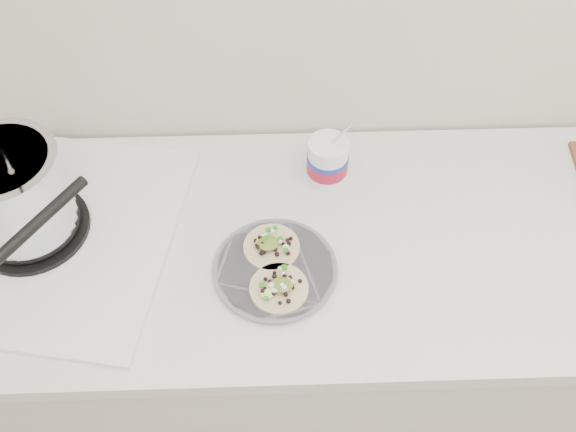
{
  "coord_description": "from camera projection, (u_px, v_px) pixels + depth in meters",
  "views": [
    {
      "loc": [
        -0.2,
        0.59,
        2.03
      ],
      "look_at": [
        -0.17,
        1.43,
        0.96
      ],
      "focal_mm": 40.0,
      "sensor_mm": 36.0,
      "label": 1
    }
  ],
  "objects": [
    {
      "name": "counter",
      "position": [
        350.0,
        329.0,
        1.76
      ],
      "size": [
        2.44,
        0.66,
        0.9
      ],
      "color": "silver",
      "rests_on": "ground"
    },
    {
      "name": "stove",
      "position": [
        21.0,
        207.0,
        1.33
      ],
      "size": [
        0.69,
        0.66,
        0.29
      ],
      "rotation": [
        0.0,
        0.0,
        -0.18
      ],
      "color": "silver",
      "rests_on": "counter"
    },
    {
      "name": "taco_plate",
      "position": [
        275.0,
        267.0,
        1.33
      ],
      "size": [
        0.26,
        0.26,
        0.04
      ],
      "rotation": [
        0.0,
        0.0,
        -0.14
      ],
      "color": "slate",
      "rests_on": "counter"
    },
    {
      "name": "tub",
      "position": [
        329.0,
        158.0,
        1.45
      ],
      "size": [
        0.1,
        0.1,
        0.21
      ],
      "rotation": [
        0.0,
        0.0,
        -0.25
      ],
      "color": "white",
      "rests_on": "counter"
    }
  ]
}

